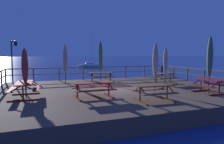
# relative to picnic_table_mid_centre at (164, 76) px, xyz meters

# --- Properties ---
(ground_plane) EXTENTS (600.00, 600.00, 0.00)m
(ground_plane) POSITION_rel_picnic_table_mid_centre_xyz_m (-4.26, -1.18, -1.27)
(ground_plane) COLOR navy
(wooden_deck) EXTENTS (14.18, 11.12, 0.72)m
(wooden_deck) POSITION_rel_picnic_table_mid_centre_xyz_m (-4.26, -1.18, -0.91)
(wooden_deck) COLOR brown
(wooden_deck) RESTS_ON ground
(railing_waterside_far) EXTENTS (13.98, 0.10, 1.09)m
(railing_waterside_far) POSITION_rel_picnic_table_mid_centre_xyz_m (-4.26, 4.23, 0.21)
(railing_waterside_far) COLOR brown
(railing_waterside_far) RESTS_ON wooden_deck
(railing_side_right) EXTENTS (0.10, 10.92, 1.09)m
(railing_side_right) POSITION_rel_picnic_table_mid_centre_xyz_m (2.68, -1.18, 0.20)
(railing_side_right) COLOR brown
(railing_side_right) RESTS_ON wooden_deck
(picnic_table_mid_centre) EXTENTS (1.69, 1.46, 0.78)m
(picnic_table_mid_centre) POSITION_rel_picnic_table_mid_centre_xyz_m (0.00, 0.00, 0.00)
(picnic_table_mid_centre) COLOR brown
(picnic_table_mid_centre) RESTS_ON wooden_deck
(picnic_table_mid_left) EXTENTS (1.41, 1.66, 0.78)m
(picnic_table_mid_left) POSITION_rel_picnic_table_mid_centre_xyz_m (0.18, -4.17, 0.00)
(picnic_table_mid_left) COLOR maroon
(picnic_table_mid_left) RESTS_ON wooden_deck
(picnic_table_front_left) EXTENTS (1.95, 1.57, 0.78)m
(picnic_table_front_left) POSITION_rel_picnic_table_mid_centre_xyz_m (-4.23, 2.20, 0.01)
(picnic_table_front_left) COLOR brown
(picnic_table_front_left) RESTS_ON wooden_deck
(picnic_table_front_right) EXTENTS (1.83, 1.49, 0.78)m
(picnic_table_front_right) POSITION_rel_picnic_table_mid_centre_xyz_m (-3.84, -4.85, 0.00)
(picnic_table_front_right) COLOR brown
(picnic_table_front_right) RESTS_ON wooden_deck
(picnic_table_back_left) EXTENTS (1.44, 2.04, 0.78)m
(picnic_table_back_left) POSITION_rel_picnic_table_mid_centre_xyz_m (-9.52, -1.92, 0.01)
(picnic_table_back_left) COLOR maroon
(picnic_table_back_left) RESTS_ON wooden_deck
(picnic_table_back_right) EXTENTS (2.02, 1.43, 0.78)m
(picnic_table_back_right) POSITION_rel_picnic_table_mid_centre_xyz_m (-6.25, -3.10, 0.01)
(picnic_table_back_right) COLOR maroon
(picnic_table_back_right) RESTS_ON wooden_deck
(patio_umbrella_tall_back_right) EXTENTS (0.32, 0.32, 2.69)m
(patio_umbrella_tall_back_right) POSITION_rel_picnic_table_mid_centre_xyz_m (0.07, -0.06, 1.16)
(patio_umbrella_tall_back_right) COLOR #4C3828
(patio_umbrella_tall_back_right) RESTS_ON wooden_deck
(patio_umbrella_tall_mid_left) EXTENTS (0.32, 0.32, 3.17)m
(patio_umbrella_tall_mid_left) POSITION_rel_picnic_table_mid_centre_xyz_m (0.12, -4.17, 1.46)
(patio_umbrella_tall_mid_left) COLOR #4C3828
(patio_umbrella_tall_mid_left) RESTS_ON wooden_deck
(patio_umbrella_tall_front) EXTENTS (0.32, 0.32, 3.17)m
(patio_umbrella_tall_front) POSITION_rel_picnic_table_mid_centre_xyz_m (-4.29, 2.20, 1.47)
(patio_umbrella_tall_front) COLOR #4C3828
(patio_umbrella_tall_front) RESTS_ON wooden_deck
(patio_umbrella_tall_mid_right) EXTENTS (0.32, 0.32, 2.87)m
(patio_umbrella_tall_mid_right) POSITION_rel_picnic_table_mid_centre_xyz_m (-7.01, 1.97, 1.28)
(patio_umbrella_tall_mid_right) COLOR #4C3828
(patio_umbrella_tall_mid_right) RESTS_ON wooden_deck
(patio_umbrella_short_mid) EXTENTS (0.32, 0.32, 2.48)m
(patio_umbrella_short_mid) POSITION_rel_picnic_table_mid_centre_xyz_m (-9.46, -1.97, 1.02)
(patio_umbrella_short_mid) COLOR #4C3828
(patio_umbrella_short_mid) RESTS_ON wooden_deck
(patio_umbrella_short_front) EXTENTS (0.32, 0.32, 2.83)m
(patio_umbrella_short_front) POSITION_rel_picnic_table_mid_centre_xyz_m (-2.44, -2.70, 1.25)
(patio_umbrella_short_front) COLOR #4C3828
(patio_umbrella_short_front) RESTS_ON wooden_deck
(lamp_post_hooked) EXTENTS (0.48, 0.58, 3.20)m
(lamp_post_hooked) POSITION_rel_picnic_table_mid_centre_xyz_m (-10.53, 3.53, 1.56)
(lamp_post_hooked) COLOR black
(lamp_post_hooked) RESTS_ON wooden_deck
(sailboat_distant) EXTENTS (6.00, 1.68, 7.72)m
(sailboat_distant) POSITION_rel_picnic_table_mid_centre_xyz_m (2.32, 31.81, -0.76)
(sailboat_distant) COLOR white
(sailboat_distant) RESTS_ON ground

